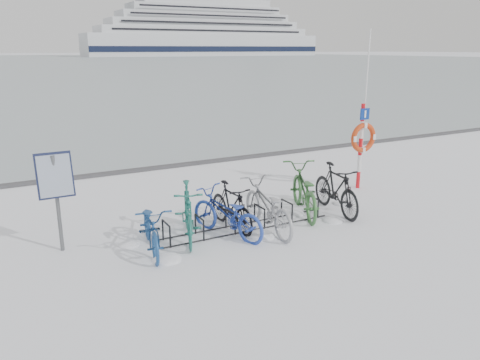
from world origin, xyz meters
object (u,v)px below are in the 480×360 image
Objects in this scene: bike_rack at (245,220)px; info_board at (55,181)px; lifebuoy_station at (363,138)px; cruise_ferry at (204,34)px.

bike_rack is 3.95m from info_board.
bike_rack is at bearing -164.90° from lifebuoy_station.
bike_rack is 246.02m from cruise_ferry.
cruise_ferry is (98.33, 225.25, 10.95)m from bike_rack.
info_board is at bearing -114.43° from cruise_ferry.
lifebuoy_station reaches higher than bike_rack.
cruise_ferry reaches higher than info_board.
bike_rack is 0.03× the size of cruise_ferry.
info_board is 0.02× the size of cruise_ferry.
lifebuoy_station is at bearing 3.29° from info_board.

